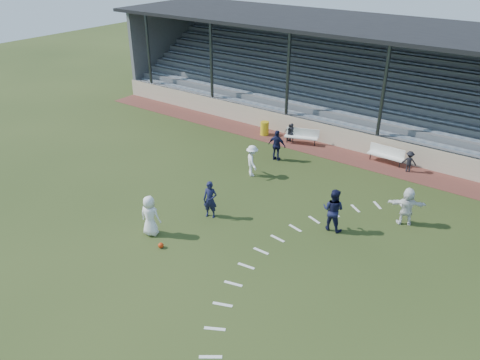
% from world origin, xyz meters
% --- Properties ---
extents(ground, '(90.00, 90.00, 0.00)m').
position_xyz_m(ground, '(0.00, 0.00, 0.00)').
color(ground, '#2C3B18').
rests_on(ground, ground).
extents(cinder_track, '(34.00, 2.00, 0.02)m').
position_xyz_m(cinder_track, '(0.00, 10.50, 0.01)').
color(cinder_track, '#5B2B24').
rests_on(cinder_track, ground).
extents(retaining_wall, '(34.00, 0.18, 1.20)m').
position_xyz_m(retaining_wall, '(0.00, 11.55, 0.60)').
color(retaining_wall, beige).
rests_on(retaining_wall, ground).
extents(bench_left, '(2.02, 1.11, 0.95)m').
position_xyz_m(bench_left, '(-1.23, 10.61, 0.58)').
color(bench_left, white).
rests_on(bench_left, cinder_track).
extents(bench_right, '(2.01, 0.53, 0.95)m').
position_xyz_m(bench_right, '(3.90, 10.94, 0.58)').
color(bench_right, white).
rests_on(bench_right, cinder_track).
extents(trash_bin, '(0.54, 0.54, 0.86)m').
position_xyz_m(trash_bin, '(-3.84, 10.48, 0.45)').
color(trash_bin, gold).
rests_on(trash_bin, cinder_track).
extents(football, '(0.23, 0.23, 0.23)m').
position_xyz_m(football, '(-0.58, -2.19, 0.11)').
color(football, '#BF2F0B').
rests_on(football, ground).
extents(player_white_lead, '(1.00, 0.78, 1.81)m').
position_xyz_m(player_white_lead, '(-1.60, -1.69, 0.90)').
color(player_white_lead, white).
rests_on(player_white_lead, ground).
extents(player_navy_lead, '(0.74, 0.62, 1.73)m').
position_xyz_m(player_navy_lead, '(-0.45, 0.87, 0.87)').
color(player_navy_lead, '#141637').
rests_on(player_navy_lead, ground).
extents(player_navy_mid, '(0.99, 0.80, 1.93)m').
position_xyz_m(player_navy_mid, '(4.42, 3.12, 0.96)').
color(player_navy_mid, '#141637').
rests_on(player_navy_mid, ground).
extents(player_white_wing, '(1.24, 1.19, 1.69)m').
position_xyz_m(player_white_wing, '(-1.26, 5.34, 0.85)').
color(player_white_wing, white).
rests_on(player_white_wing, ground).
extents(player_navy_wing, '(1.07, 0.53, 1.77)m').
position_xyz_m(player_navy_wing, '(-1.24, 7.74, 0.88)').
color(player_navy_wing, '#141637').
rests_on(player_navy_wing, ground).
extents(player_white_back, '(1.68, 1.16, 1.74)m').
position_xyz_m(player_white_back, '(6.82, 5.41, 0.87)').
color(player_white_back, white).
rests_on(player_white_back, ground).
extents(sub_left_near, '(0.49, 0.39, 1.19)m').
position_xyz_m(sub_left_near, '(-1.89, 10.49, 0.62)').
color(sub_left_near, black).
rests_on(sub_left_near, cinder_track).
extents(sub_left_far, '(0.69, 0.40, 1.11)m').
position_xyz_m(sub_left_far, '(-2.00, 10.46, 0.57)').
color(sub_left_far, black).
rests_on(sub_left_far, cinder_track).
extents(sub_right, '(0.84, 0.60, 1.17)m').
position_xyz_m(sub_right, '(5.28, 10.59, 0.60)').
color(sub_right, black).
rests_on(sub_right, cinder_track).
extents(grandstand, '(34.60, 9.00, 6.61)m').
position_xyz_m(grandstand, '(0.01, 16.26, 2.20)').
color(grandstand, slate).
rests_on(grandstand, ground).
extents(penalty_arc, '(3.89, 14.63, 0.01)m').
position_xyz_m(penalty_arc, '(4.12, 0.00, 0.01)').
color(penalty_arc, silver).
rests_on(penalty_arc, ground).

